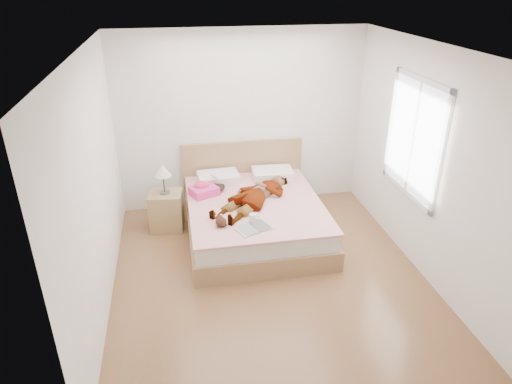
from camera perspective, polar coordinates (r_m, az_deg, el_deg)
ground at (r=5.50m, az=1.65°, el=-10.41°), size 4.00×4.00×0.00m
woman at (r=6.04m, az=-0.06°, el=-0.03°), size 1.47×1.50×0.21m
hair at (r=6.41m, az=-5.81°, el=0.74°), size 0.54×0.60×0.07m
phone at (r=6.30m, az=-5.20°, el=1.94°), size 0.11×0.11×0.06m
room_shell at (r=5.66m, az=19.15°, el=6.35°), size 4.00×4.00×4.00m
bed at (r=6.21m, az=-0.31°, el=-2.79°), size 1.80×2.08×1.00m
towel at (r=6.23m, az=-6.59°, el=0.29°), size 0.43×0.40×0.18m
magazine at (r=5.41m, az=-0.26°, el=-4.51°), size 0.48×0.40×0.02m
coffee_mug at (r=5.55m, az=-0.37°, el=-3.19°), size 0.12×0.09×0.10m
plush_toy at (r=5.46m, az=-4.44°, el=-3.66°), size 0.15×0.22×0.11m
nightstand at (r=6.41m, az=-11.15°, el=-1.94°), size 0.49×0.44×0.95m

